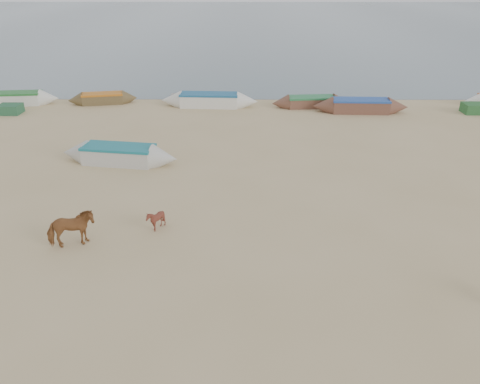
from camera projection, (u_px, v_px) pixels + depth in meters
name	position (u px, v px, depth m)	size (l,w,h in m)	color
ground	(239.00, 276.00, 14.45)	(140.00, 140.00, 0.00)	tan
sea	(242.00, 21.00, 88.56)	(160.00, 160.00, 0.00)	slate
cow_adult	(71.00, 229.00, 15.78)	(0.72, 1.58, 1.34)	brown
calf_front	(156.00, 220.00, 16.90)	(0.66, 0.75, 0.82)	#5F291E
near_canoe	(119.00, 155.00, 22.81)	(5.84, 1.32, 0.88)	beige
waterline_canoes	(249.00, 100.00, 32.47)	(59.59, 5.13, 0.93)	brown
beach_clutter	(305.00, 104.00, 31.94)	(46.30, 4.06, 0.64)	#28593A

